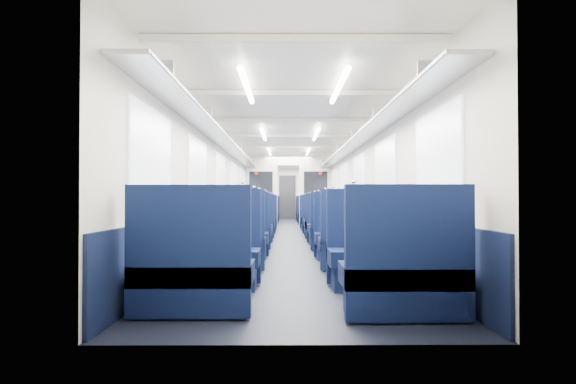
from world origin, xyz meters
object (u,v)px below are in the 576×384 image
Objects in this scene: seat_19 at (315,218)px; seat_25 at (308,213)px; seat_1 at (404,276)px; seat_18 at (261,218)px; seat_0 at (192,274)px; seat_21 at (311,216)px; seat_22 at (266,214)px; seat_4 at (228,245)px; seat_8 at (245,232)px; end_door at (287,197)px; seat_23 at (310,215)px; seat_12 at (254,224)px; seat_17 at (318,220)px; bulkhead at (288,189)px; seat_3 at (374,256)px; seat_11 at (330,228)px; seat_2 at (215,256)px; seat_7 at (345,238)px; seat_15 at (321,222)px; seat_10 at (249,228)px; seat_14 at (257,222)px; seat_24 at (267,213)px; seat_26 at (268,213)px; seat_27 at (307,213)px; seat_9 at (337,232)px; seat_5 at (356,245)px; seat_13 at (325,225)px; seat_20 at (265,216)px; seat_16 at (259,220)px; seat_6 at (238,237)px.

seat_25 is (0.00, 4.39, 0.00)m from seat_19.
seat_1 and seat_18 have the same top height.
seat_0 and seat_21 have the same top height.
seat_21 and seat_22 have the same top height.
seat_8 is (0.00, 2.36, 0.00)m from seat_4.
end_door is 3.85m from seat_23.
seat_17 is at bearing 53.39° from seat_12.
bulkhead is 4.10m from seat_12.
seat_18 is at bearing 100.28° from seat_3.
end_door is at bearing 90.00° from bulkhead.
seat_22 is (-1.66, 13.77, 0.00)m from seat_1.
seat_0 and seat_17 have the same top height.
seat_17 is at bearing 90.00° from seat_11.
seat_2 and seat_7 have the same top height.
seat_15 is (0.83, -2.78, -0.90)m from bulkhead.
seat_0 is at bearing -90.00° from seat_12.
seat_2 and seat_25 have the same top height.
seat_10 is 1.00× the size of seat_14.
end_door reaches higher than seat_17.
seat_14 is 1.00× the size of seat_22.
seat_3 is 13.79m from seat_24.
seat_1 is 10.49m from seat_19.
seat_8 is at bearing -99.31° from seat_25.
seat_14 is at bearing -143.23° from seat_17.
seat_12 and seat_26 have the same top height.
seat_27 is (0.00, 0.99, 0.00)m from seat_25.
seat_19 is (0.83, -0.54, -0.90)m from bulkhead.
seat_9 is (0.83, -6.39, -0.90)m from bulkhead.
seat_11 is 1.00× the size of seat_25.
seat_3 is 1.00× the size of seat_4.
seat_13 is at bearing 90.00° from seat_5.
seat_3 is 9.30m from seat_18.
seat_1 and seat_7 have the same top height.
seat_1 is at bearing -90.00° from seat_27.
seat_9 is 2.33m from seat_13.
seat_5 and seat_23 have the same top height.
seat_13 is 1.00× the size of seat_25.
seat_20 is (-0.83, 1.44, -0.90)m from bulkhead.
seat_10 is 1.00× the size of seat_18.
seat_1 is 5.04m from seat_8.
seat_13 and seat_20 have the same top height.
seat_4 is 6.80m from seat_16.
seat_10 and seat_19 have the same top height.
seat_3 is 1.00× the size of seat_10.
seat_21 is 1.00× the size of seat_26.
end_door is at bearing 84.85° from seat_14.
seat_9 is at bearing 90.00° from seat_3.
seat_14 is at bearing -90.00° from seat_16.
seat_19 is at bearing 80.92° from seat_0.
seat_6 is 1.00× the size of seat_27.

